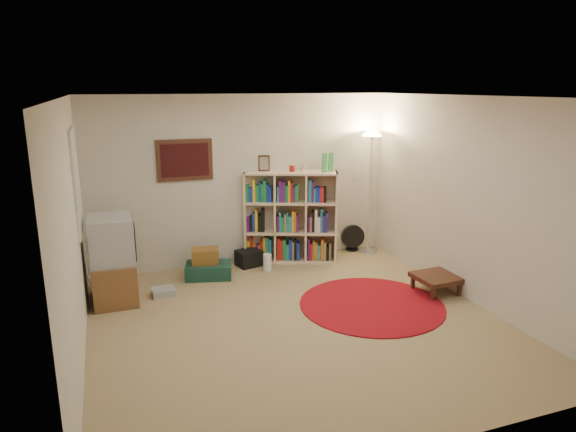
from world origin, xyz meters
name	(u,v)px	position (x,y,z in m)	size (l,w,h in m)	color
room	(292,215)	(-0.05, 0.05, 1.26)	(4.54, 4.54, 2.54)	#998359
bookshelf	(289,218)	(0.65, 2.08, 0.67)	(1.43, 0.87, 1.66)	#FFD5AA
floor_lamp	(371,153)	(1.96, 1.99, 1.61)	(0.49, 0.49, 1.94)	white
floor_fan	(353,238)	(1.78, 2.16, 0.22)	(0.38, 0.22, 0.43)	black
tv_stand	(113,261)	(-1.91, 1.38, 0.52)	(0.53, 0.74, 1.08)	brown
dvd_box	(164,292)	(-1.34, 1.32, 0.05)	(0.30, 0.25, 0.09)	#AAAAAE
suitcase	(209,270)	(-0.66, 1.76, 0.10)	(0.71, 0.54, 0.20)	#153A2F
wicker_basket	(205,256)	(-0.70, 1.79, 0.31)	(0.41, 0.33, 0.21)	brown
duffel_bag	(249,258)	(0.00, 2.04, 0.12)	(0.40, 0.36, 0.24)	black
paper_towel	(267,262)	(0.19, 1.74, 0.12)	(0.14, 0.14, 0.25)	white
red_rug	(372,304)	(1.03, 0.15, 0.01)	(1.77, 1.77, 0.02)	maroon
side_table	(436,278)	(2.00, 0.22, 0.20)	(0.54, 0.54, 0.24)	#3A1E14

